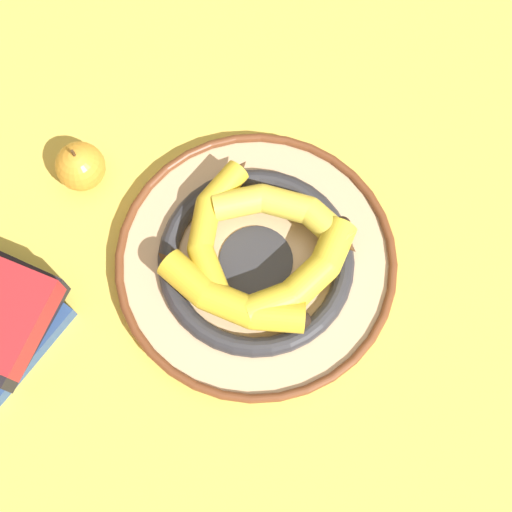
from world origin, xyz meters
TOP-DOWN VIEW (x-y plane):
  - ground_plane at (0.00, 0.00)m, footprint 2.80×2.80m
  - decorative_bowl at (-0.02, 0.02)m, footprint 0.36×0.36m
  - banana_a at (0.05, 0.03)m, footprint 0.06×0.20m
  - banana_b at (-0.03, 0.08)m, footprint 0.18×0.12m
  - banana_c at (-0.08, 0.00)m, footprint 0.13×0.16m
  - banana_d at (0.00, -0.05)m, footprint 0.20×0.11m
  - apple at (-0.27, -0.07)m, footprint 0.07×0.07m

SIDE VIEW (x-z plane):
  - ground_plane at x=0.00m, z-range 0.00..0.00m
  - decorative_bowl at x=-0.02m, z-range 0.00..0.04m
  - apple at x=-0.27m, z-range -0.01..0.07m
  - banana_c at x=-0.08m, z-range 0.04..0.07m
  - banana_b at x=-0.03m, z-range 0.04..0.07m
  - banana_d at x=0.00m, z-range 0.04..0.08m
  - banana_a at x=0.05m, z-range 0.04..0.08m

